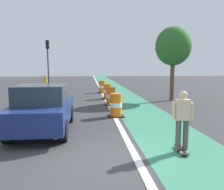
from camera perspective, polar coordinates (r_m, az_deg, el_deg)
The scene contains 12 objects.
ground_plane at distance 6.11m, azimuth -2.79°, elevation -15.31°, with size 100.00×100.00×0.00m, color #38383A.
bike_lane_strip at distance 17.99m, azimuth 2.79°, elevation -0.31°, with size 2.50×80.00×0.01m, color #387F60.
lane_divider_stripe at distance 17.83m, azimuth -1.98°, elevation -0.37°, with size 0.20×80.00×0.01m, color silver.
skateboarder_on_lane at distance 6.46m, azimuth 17.24°, elevation -5.87°, with size 0.57×0.82×1.69m.
parked_sedan_nearest at distance 8.54m, azimuth -16.87°, elevation -3.28°, with size 1.93×4.10×1.70m.
traffic_barrel_front at distance 10.64m, azimuth 0.98°, elevation -2.60°, with size 0.73×0.73×1.09m.
traffic_barrel_mid at distance 13.84m, azimuth -0.35°, elevation -0.34°, with size 0.73×0.73×1.09m.
traffic_barrel_back at distance 16.50m, azimuth -1.16°, elevation 0.87°, with size 0.73×0.73×1.09m.
traffic_barrel_far at distance 20.24m, azimuth -2.54°, elevation 2.02°, with size 0.73×0.73×1.09m.
traffic_light_corner at distance 25.53m, azimuth -15.77°, elevation 9.49°, with size 0.41×0.32×5.10m.
pedestrian_crossing at distance 21.27m, azimuth -16.40°, elevation 2.88°, with size 0.34×0.20×1.61m.
street_tree_sidewalk at distance 16.20m, azimuth 15.08°, elevation 11.62°, with size 2.40×2.40×5.00m.
Camera 1 is at (-0.29, -5.64, 2.33)m, focal length 36.51 mm.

